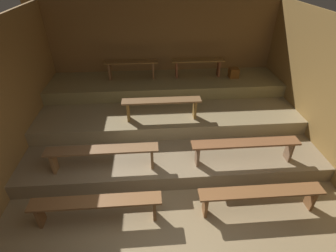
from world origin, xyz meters
TOP-DOWN VIEW (x-y plane):
  - ground at (0.00, 2.36)m, footprint 6.77×5.52m
  - wall_back at (0.00, 4.75)m, footprint 6.77×0.06m
  - wall_left at (-3.02, 2.36)m, footprint 0.06×5.52m
  - wall_right at (3.02, 2.36)m, footprint 0.06×5.52m
  - platform_lower at (0.00, 2.89)m, footprint 5.97×3.65m
  - platform_middle at (0.00, 3.47)m, footprint 5.97×2.51m
  - platform_upper at (0.00, 4.07)m, footprint 5.97×1.31m
  - bench_floor_left at (-1.33, 0.53)m, footprint 2.06×0.26m
  - bench_floor_right at (1.33, 0.53)m, footprint 2.06×0.26m
  - bench_lower_left at (-1.31, 1.43)m, footprint 2.02×0.26m
  - bench_lower_right at (1.31, 1.43)m, footprint 2.02×0.26m
  - bench_middle_center at (-0.17, 2.63)m, footprint 1.69×0.26m
  - bench_upper_left at (-0.87, 4.18)m, footprint 1.36×0.26m
  - bench_upper_right at (0.87, 4.18)m, footprint 1.36×0.26m
  - wooden_crate_upper at (1.81, 4.06)m, footprint 0.24×0.24m

SIDE VIEW (x-z plane):
  - ground at x=0.00m, z-range -0.08..0.00m
  - platform_lower at x=0.00m, z-range 0.00..0.31m
  - bench_floor_left at x=-1.33m, z-range 0.14..0.60m
  - bench_floor_right at x=1.33m, z-range 0.14..0.60m
  - platform_middle at x=0.00m, z-range 0.31..0.62m
  - bench_lower_left at x=-1.31m, z-range 0.45..0.91m
  - bench_lower_right at x=1.31m, z-range 0.45..0.91m
  - platform_upper at x=0.00m, z-range 0.62..0.93m
  - bench_middle_center at x=-0.17m, z-range 0.75..1.21m
  - wooden_crate_upper at x=1.81m, z-range 0.93..1.16m
  - bench_upper_left at x=-0.87m, z-range 1.04..1.51m
  - bench_upper_right at x=0.87m, z-range 1.04..1.51m
  - wall_back at x=0.00m, z-range 0.00..2.78m
  - wall_left at x=-3.02m, z-range 0.00..2.78m
  - wall_right at x=3.02m, z-range 0.00..2.78m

